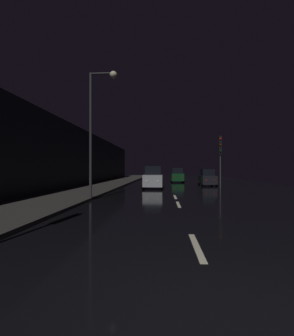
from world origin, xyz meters
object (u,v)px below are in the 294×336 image
object	(u,v)px
traffic_light_far_right	(220,150)
car_parked_right_far	(207,178)
car_distant_taillights	(177,176)
streetlamp_overhead	(98,116)
car_approaching_headlights	(153,178)

from	to	relation	value
traffic_light_far_right	car_parked_right_far	world-z (taller)	traffic_light_far_right
car_distant_taillights	car_parked_right_far	size ratio (longest dim) A/B	1.09
traffic_light_far_right	streetlamp_overhead	distance (m)	14.59
car_distant_taillights	traffic_light_far_right	bearing A→B (deg)	-160.00
traffic_light_far_right	car_parked_right_far	bearing A→B (deg)	-158.14
streetlamp_overhead	car_distant_taillights	xyz separation A→B (m)	(6.01, 21.09, -4.18)
car_parked_right_far	streetlamp_overhead	bearing A→B (deg)	146.69
streetlamp_overhead	car_parked_right_far	world-z (taller)	streetlamp_overhead
car_approaching_headlights	streetlamp_overhead	bearing A→B (deg)	-17.18
traffic_light_far_right	car_distant_taillights	world-z (taller)	traffic_light_far_right
car_distant_taillights	car_approaching_headlights	bearing A→B (deg)	165.19
car_approaching_headlights	car_distant_taillights	size ratio (longest dim) A/B	1.06
traffic_light_far_right	car_approaching_headlights	distance (m)	7.44
streetlamp_overhead	car_approaching_headlights	world-z (taller)	streetlamp_overhead
car_approaching_headlights	car_distant_taillights	world-z (taller)	car_approaching_headlights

